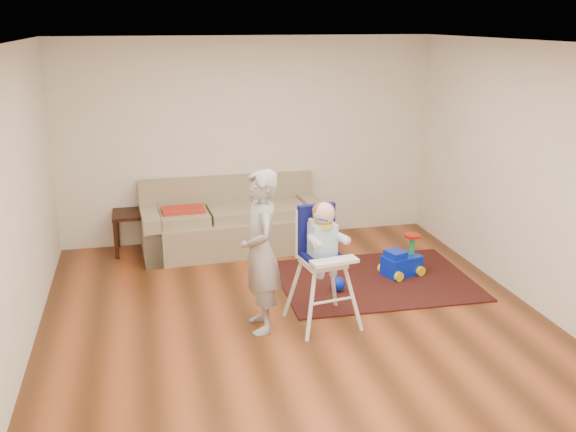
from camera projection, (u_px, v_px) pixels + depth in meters
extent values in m
plane|color=#4B2711|center=(297.00, 323.00, 6.38)|extent=(5.50, 5.50, 0.00)
cube|color=white|center=(248.00, 140.00, 8.54)|extent=(5.00, 0.04, 2.70)
cube|color=white|center=(12.00, 210.00, 5.44)|extent=(0.04, 5.50, 2.70)
cube|color=white|center=(536.00, 178.00, 6.52)|extent=(0.04, 5.50, 2.70)
cube|color=white|center=(298.00, 43.00, 5.58)|extent=(5.00, 5.50, 0.04)
cube|color=red|center=(183.00, 210.00, 8.09)|extent=(0.54, 0.36, 0.04)
cube|color=black|center=(375.00, 280.00, 7.41)|extent=(2.22, 1.69, 0.02)
sphere|color=#0824DC|center=(338.00, 284.00, 7.07)|extent=(0.16, 0.16, 0.16)
cylinder|color=#0824DC|center=(320.00, 219.00, 5.94)|extent=(0.03, 0.12, 0.01)
imported|color=#9A9B9D|center=(261.00, 252.00, 6.06)|extent=(0.39, 0.58, 1.58)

